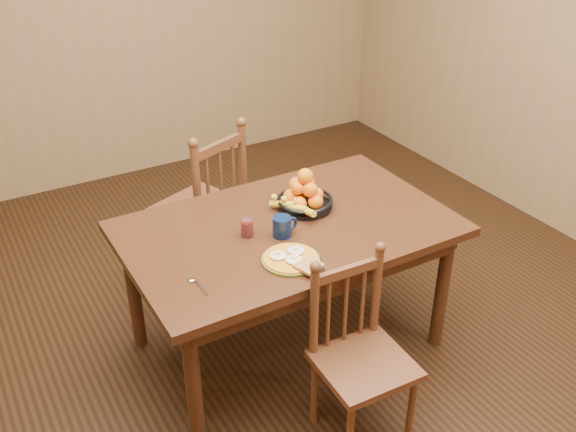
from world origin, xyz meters
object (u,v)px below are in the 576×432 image
chair_far (204,207)px  coffee_mug (283,226)px  chair_near (360,356)px  fruit_bowl (304,196)px  dining_table (288,239)px  breakfast_plate (292,259)px

chair_far → coffee_mug: (0.04, -0.88, 0.31)m
coffee_mug → chair_near: bearing=-84.8°
coffee_mug → chair_far: bearing=92.7°
chair_far → coffee_mug: chair_far is taller
fruit_bowl → dining_table: bearing=-145.2°
breakfast_plate → coffee_mug: size_ratio=2.24×
dining_table → breakfast_plate: breakfast_plate is taller
breakfast_plate → chair_near: bearing=-71.2°
fruit_bowl → breakfast_plate: bearing=-127.6°
chair_far → fruit_bowl: chair_far is taller
dining_table → chair_near: bearing=-91.6°
dining_table → fruit_bowl: fruit_bowl is taller
chair_far → coffee_mug: 0.93m
chair_far → fruit_bowl: 0.82m
breakfast_plate → dining_table: bearing=62.7°
chair_far → chair_near: bearing=72.2°
chair_far → breakfast_plate: size_ratio=3.38×
chair_near → coffee_mug: 0.70m
dining_table → coffee_mug: bearing=-134.3°
dining_table → chair_near: size_ratio=1.84×
breakfast_plate → coffee_mug: bearing=70.4°
fruit_bowl → chair_far: bearing=111.0°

